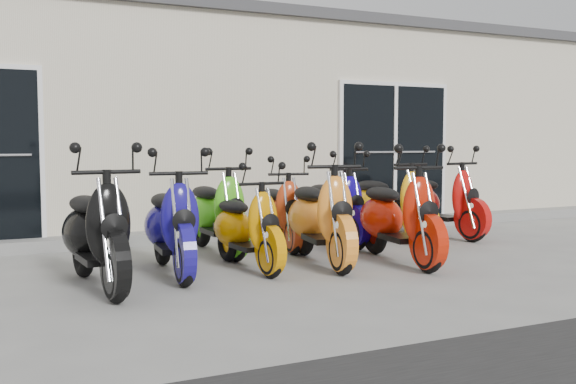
% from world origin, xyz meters
% --- Properties ---
extents(ground, '(80.00, 80.00, 0.00)m').
position_xyz_m(ground, '(0.00, 0.00, 0.00)').
color(ground, gray).
rests_on(ground, ground).
extents(building, '(14.00, 6.00, 3.20)m').
position_xyz_m(building, '(0.00, 5.20, 1.60)').
color(building, beige).
rests_on(building, ground).
extents(roof_cap, '(14.20, 6.20, 0.16)m').
position_xyz_m(roof_cap, '(0.00, 5.20, 3.28)').
color(roof_cap, '#3F3F42').
rests_on(roof_cap, building).
extents(front_step, '(14.00, 0.40, 0.15)m').
position_xyz_m(front_step, '(0.00, 2.02, 0.07)').
color(front_step, gray).
rests_on(front_step, ground).
extents(door_right, '(2.02, 0.08, 2.22)m').
position_xyz_m(door_right, '(2.60, 2.17, 1.26)').
color(door_right, black).
rests_on(door_right, front_step).
extents(scooter_front_black, '(0.84, 1.90, 1.36)m').
position_xyz_m(scooter_front_black, '(-2.42, -0.41, 0.68)').
color(scooter_front_black, black).
rests_on(scooter_front_black, ground).
extents(scooter_front_blue, '(0.76, 1.81, 1.31)m').
position_xyz_m(scooter_front_blue, '(-1.63, -0.08, 0.66)').
color(scooter_front_blue, navy).
rests_on(scooter_front_blue, ground).
extents(scooter_front_orange_a, '(0.70, 1.61, 1.16)m').
position_xyz_m(scooter_front_orange_a, '(-0.83, -0.13, 0.58)').
color(scooter_front_orange_a, '#D38300').
rests_on(scooter_front_orange_a, ground).
extents(scooter_front_orange_b, '(0.91, 1.92, 1.37)m').
position_xyz_m(scooter_front_orange_b, '(0.02, -0.21, 0.68)').
color(scooter_front_orange_b, orange).
rests_on(scooter_front_orange_b, ground).
extents(scooter_front_red, '(0.82, 1.87, 1.35)m').
position_xyz_m(scooter_front_red, '(0.86, -0.50, 0.67)').
color(scooter_front_red, '#BC1B07').
rests_on(scooter_front_red, ground).
extents(scooter_back_green, '(0.72, 1.79, 1.30)m').
position_xyz_m(scooter_back_green, '(-0.81, 0.92, 0.65)').
color(scooter_back_green, '#4CC21B').
rests_on(scooter_back_green, ground).
extents(scooter_back_red, '(0.80, 1.68, 1.20)m').
position_xyz_m(scooter_back_red, '(0.07, 0.99, 0.60)').
color(scooter_back_red, '#BA3914').
rests_on(scooter_back_red, ground).
extents(scooter_back_blue, '(0.66, 1.71, 1.26)m').
position_xyz_m(scooter_back_blue, '(0.85, 0.95, 0.63)').
color(scooter_back_blue, '#100378').
rests_on(scooter_back_blue, ground).
extents(scooter_back_yellow, '(0.88, 1.85, 1.32)m').
position_xyz_m(scooter_back_yellow, '(1.69, 0.91, 0.66)').
color(scooter_back_yellow, '#FFB00F').
rests_on(scooter_back_yellow, ground).
extents(scooter_back_extra, '(0.88, 1.85, 1.32)m').
position_xyz_m(scooter_back_extra, '(2.54, 0.91, 0.66)').
color(scooter_back_extra, '#BD0E0B').
rests_on(scooter_back_extra, ground).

